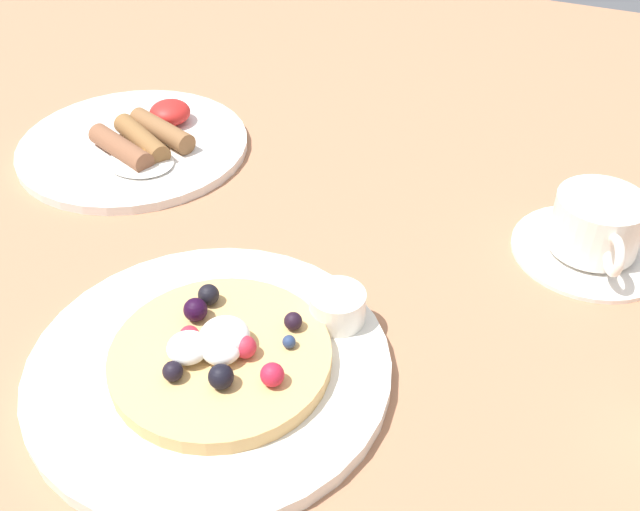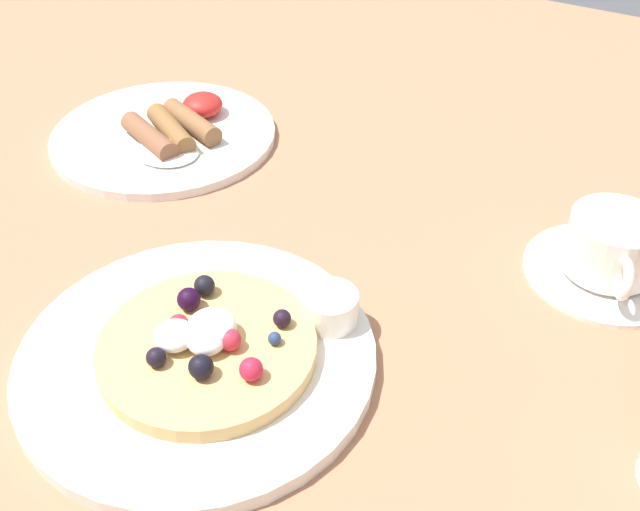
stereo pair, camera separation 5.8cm
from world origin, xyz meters
The scene contains 8 objects.
ground_plane centered at (0.00, 0.00, -1.50)cm, with size 177.97×158.90×3.00cm, color #A57050.
pancake_plate centered at (2.41, -11.86, 0.68)cm, with size 27.82×27.82×1.36cm, color white.
pancake_with_berries centered at (3.40, -11.65, 2.42)cm, with size 16.75×16.75×3.62cm.
syrup_ramekin centered at (9.61, -3.67, 2.75)cm, with size 4.56×4.56×2.69cm.
breakfast_plate centered at (-22.14, 13.90, 0.51)cm, with size 25.36×25.36×1.02cm, color white.
fried_breakfast centered at (-20.11, 14.20, 2.10)cm, with size 11.26×14.59×2.77cm.
coffee_saucer centered at (27.21, 15.05, 0.44)cm, with size 14.20×14.20×0.87cm, color white.
coffee_cup centered at (27.27, 14.92, 3.55)cm, with size 8.06×10.56×5.16cm.
Camera 2 is at (30.68, -41.47, 43.08)cm, focal length 41.65 mm.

